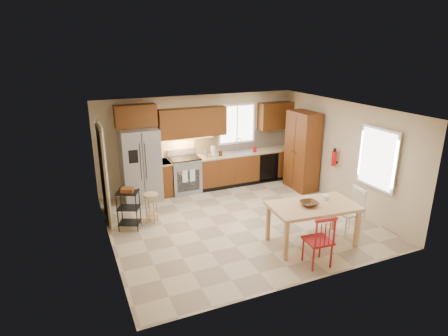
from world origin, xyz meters
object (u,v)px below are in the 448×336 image
at_px(table_bowl, 309,206).
at_px(bar_stool, 151,208).
at_px(soap_bottle, 255,148).
at_px(dining_table, 312,225).
at_px(chair_white, 349,212).
at_px(utility_cart, 129,210).
at_px(chair_red, 318,239).
at_px(table_jar, 326,199).
at_px(fire_extinguisher, 334,159).
at_px(refrigerator, 141,165).
at_px(pantry, 302,151).
at_px(range_stove, 185,175).

distance_m(table_bowl, bar_stool, 3.40).
distance_m(soap_bottle, dining_table, 3.65).
xyz_separation_m(chair_white, utility_cart, (-4.11, 2.00, -0.05)).
bearing_deg(table_bowl, chair_red, -110.73).
distance_m(table_jar, utility_cart, 4.04).
relative_size(dining_table, table_jar, 10.98).
xyz_separation_m(chair_white, bar_stool, (-3.60, 2.14, -0.16)).
xyz_separation_m(fire_extinguisher, table_jar, (-1.39, -1.50, -0.25)).
bearing_deg(table_bowl, refrigerator, 124.60).
bearing_deg(utility_cart, chair_white, -1.49).
relative_size(chair_white, table_bowl, 2.90).
relative_size(soap_bottle, pantry, 0.09).
relative_size(refrigerator, range_stove, 1.98).
xyz_separation_m(refrigerator, chair_red, (2.22, -4.23, -0.42)).
bearing_deg(refrigerator, table_bowl, -55.40).
xyz_separation_m(soap_bottle, bar_stool, (-3.26, -1.36, -0.66)).
bearing_deg(range_stove, refrigerator, -177.01).
relative_size(refrigerator, utility_cart, 2.08).
relative_size(chair_red, utility_cart, 1.12).
height_order(chair_white, bar_stool, chair_white).
relative_size(dining_table, table_bowl, 4.94).
bearing_deg(soap_bottle, chair_white, -84.44).
bearing_deg(pantry, dining_table, -120.46).
bearing_deg(dining_table, chair_red, -112.98).
bearing_deg(table_jar, dining_table, -164.05).
height_order(pantry, dining_table, pantry).
distance_m(dining_table, chair_white, 0.95).
bearing_deg(table_bowl, soap_bottle, 78.65).
height_order(soap_bottle, dining_table, soap_bottle).
distance_m(pantry, dining_table, 3.14).
height_order(pantry, bar_stool, pantry).
xyz_separation_m(range_stove, fire_extinguisher, (3.18, -2.04, 0.64)).
bearing_deg(chair_red, bar_stool, 134.32).
distance_m(refrigerator, pantry, 4.23).
xyz_separation_m(dining_table, utility_cart, (-3.16, 2.05, 0.03)).
relative_size(table_jar, bar_stool, 0.23).
bearing_deg(fire_extinguisher, pantry, 100.78).
bearing_deg(bar_stool, soap_bottle, 44.35).
bearing_deg(chair_red, dining_table, 67.02).
distance_m(fire_extinguisher, utility_cart, 4.98).
distance_m(range_stove, bar_stool, 1.90).
relative_size(pantry, table_bowl, 6.23).
bearing_deg(table_bowl, dining_table, 0.00).
bearing_deg(range_stove, chair_red, -75.97).
distance_m(table_bowl, table_jar, 0.48).
relative_size(refrigerator, soap_bottle, 9.53).
bearing_deg(soap_bottle, table_bowl, -101.35).
bearing_deg(bar_stool, utility_cart, -142.55).
xyz_separation_m(pantry, chair_white, (-0.61, -2.60, -0.56)).
height_order(dining_table, chair_red, chair_red).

